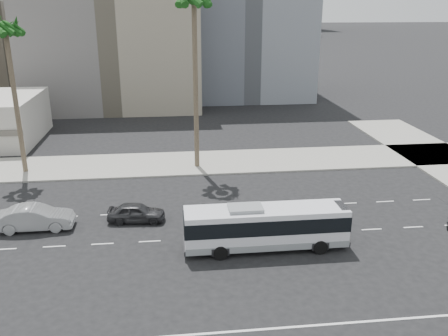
{
  "coord_description": "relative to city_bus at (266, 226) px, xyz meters",
  "views": [
    {
      "loc": [
        -4.38,
        -27.9,
        14.63
      ],
      "look_at": [
        -0.68,
        4.0,
        3.45
      ],
      "focal_mm": 38.15,
      "sensor_mm": 36.0,
      "label": 1
    }
  ],
  "objects": [
    {
      "name": "ground",
      "position": [
        -1.28,
        1.68,
        -1.53
      ],
      "size": [
        700.0,
        700.0,
        0.0
      ],
      "primitive_type": "plane",
      "color": "black",
      "rests_on": "ground"
    },
    {
      "name": "midrise_gray_center",
      "position": [
        6.72,
        53.68,
        11.47
      ],
      "size": [
        20.0,
        20.0,
        26.0
      ],
      "primitive_type": "cube",
      "color": "slate",
      "rests_on": "ground"
    },
    {
      "name": "car_a",
      "position": [
        -8.28,
        4.87,
        -0.85
      ],
      "size": [
        1.98,
        4.13,
        1.36
      ],
      "primitive_type": "imported",
      "rotation": [
        0.0,
        0.0,
        1.48
      ],
      "color": "#2E2E30",
      "rests_on": "ground"
    },
    {
      "name": "car_b",
      "position": [
        -15.02,
        4.42,
        -0.7
      ],
      "size": [
        1.83,
        5.09,
        1.67
      ],
      "primitive_type": "imported",
      "rotation": [
        0.0,
        0.0,
        1.58
      ],
      "color": "gray",
      "rests_on": "ground"
    },
    {
      "name": "palm_mid",
      "position": [
        -18.91,
        16.35,
        10.92
      ],
      "size": [
        4.47,
        4.47,
        13.83
      ],
      "rotation": [
        0.0,
        0.0,
        -0.16
      ],
      "color": "brown",
      "rests_on": "ground"
    },
    {
      "name": "palm_near",
      "position": [
        -3.31,
        16.05,
        13.11
      ],
      "size": [
        4.8,
        4.8,
        16.16
      ],
      "rotation": [
        0.0,
        0.0,
        -0.19
      ],
      "color": "brown",
      "rests_on": "ground"
    },
    {
      "name": "sidewalk_north",
      "position": [
        -1.28,
        17.18,
        -1.46
      ],
      "size": [
        120.0,
        7.0,
        0.15
      ],
      "primitive_type": "cube",
      "color": "gray",
      "rests_on": "ground"
    },
    {
      "name": "midrise_beige_west",
      "position": [
        -13.28,
        46.68,
        7.47
      ],
      "size": [
        24.0,
        18.0,
        18.0
      ],
      "primitive_type": "cube",
      "color": "slate",
      "rests_on": "ground"
    },
    {
      "name": "city_bus",
      "position": [
        0.0,
        0.0,
        0.0
      ],
      "size": [
        10.15,
        2.49,
        2.91
      ],
      "rotation": [
        0.0,
        0.0,
        -0.0
      ],
      "color": "silver",
      "rests_on": "ground"
    }
  ]
}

